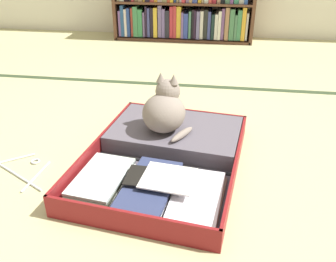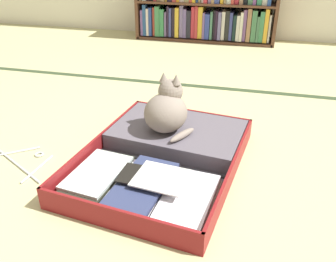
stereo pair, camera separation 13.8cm
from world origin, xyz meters
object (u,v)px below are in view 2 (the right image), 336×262
(open_suitcase, at_px, (166,153))
(clothes_hanger, at_px, (24,161))
(bookshelf, at_px, (205,4))
(black_cat, at_px, (167,110))

(open_suitcase, bearing_deg, clothes_hanger, -164.76)
(clothes_hanger, bearing_deg, open_suitcase, 15.24)
(bookshelf, distance_m, black_cat, 2.05)
(black_cat, relative_size, clothes_hanger, 0.75)
(clothes_hanger, bearing_deg, bookshelf, 79.10)
(open_suitcase, height_order, black_cat, black_cat)
(bookshelf, height_order, open_suitcase, bookshelf)
(bookshelf, xyz_separation_m, clothes_hanger, (-0.45, -2.33, -0.33))
(black_cat, bearing_deg, bookshelf, 94.10)
(bookshelf, relative_size, open_suitcase, 1.43)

